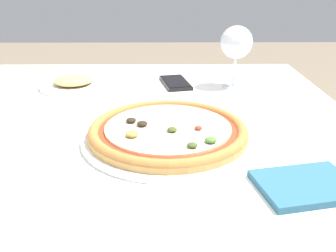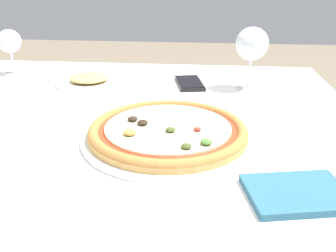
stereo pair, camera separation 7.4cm
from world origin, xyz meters
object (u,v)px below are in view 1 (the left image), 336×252
(pizza_plate, at_px, (168,132))
(cell_phone, at_px, (175,83))
(dining_table, at_px, (102,161))
(wine_glass_far_left, at_px, (236,43))
(side_plate, at_px, (74,83))

(pizza_plate, bearing_deg, cell_phone, 86.21)
(dining_table, height_order, cell_phone, cell_phone)
(wine_glass_far_left, distance_m, side_plate, 0.48)
(wine_glass_far_left, bearing_deg, dining_table, -138.92)
(dining_table, height_order, wine_glass_far_left, wine_glass_far_left)
(cell_phone, bearing_deg, side_plate, -175.00)
(dining_table, relative_size, wine_glass_far_left, 6.70)
(dining_table, bearing_deg, cell_phone, 61.85)
(cell_phone, bearing_deg, wine_glass_far_left, -8.69)
(pizza_plate, xyz_separation_m, wine_glass_far_left, (0.19, 0.36, 0.11))
(pizza_plate, height_order, side_plate, pizza_plate)
(cell_phone, bearing_deg, pizza_plate, -93.79)
(dining_table, relative_size, pizza_plate, 3.39)
(dining_table, relative_size, side_plate, 6.03)
(pizza_plate, relative_size, side_plate, 1.78)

